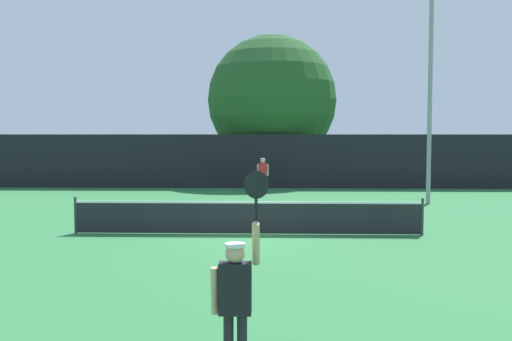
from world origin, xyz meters
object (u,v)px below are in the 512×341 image
Objects in this scene: light_pole at (430,79)px; player_receiving at (263,172)px; large_tree at (272,100)px; player_serving at (236,290)px; parked_car_near at (224,168)px; parked_car_mid at (413,166)px; tennis_ball at (255,223)px.

player_receiving is at bearing 148.51° from light_pole.
player_receiving is at bearing -93.81° from large_tree.
player_serving is 28.41m from large_tree.
light_pole is at bearing -50.55° from parked_car_near.
parked_car_mid is (9.39, 4.11, -4.14)m from large_tree.
tennis_ball is (-0.18, 11.84, -1.06)m from player_serving.
large_tree is at bearing -26.86° from parked_car_near.
player_serving is 0.27× the size of light_pole.
player_serving is at bearing 90.33° from player_receiving.
tennis_ball is at bearing -140.77° from light_pole.
player_serving is 0.58× the size of parked_car_mid.
player_serving reaches higher than parked_car_mid.
parked_car_near is at bearing -71.73° from player_receiving.
player_serving is at bearing -90.60° from large_tree.
light_pole is 1.05× the size of large_tree.
large_tree reaches higher than player_receiving.
light_pole reaches higher than parked_car_mid.
parked_car_near is (-2.74, 29.77, -0.32)m from player_serving.
large_tree reaches higher than player_serving.
player_receiving is 0.19× the size of light_pole.
parked_car_mid is at bearing 23.62° from large_tree.
large_tree is at bearing 121.79° from light_pole.
player_serving is at bearing -89.12° from tennis_ball.
light_pole is at bearing 39.23° from tennis_ball.
large_tree is at bearing 88.33° from tennis_ball.
player_receiving is 0.19× the size of large_tree.
parked_car_near is (-2.62, 7.92, -0.27)m from player_receiving.
player_serving is 21.85m from player_receiving.
player_serving is 0.29× the size of large_tree.
light_pole reaches higher than large_tree.
player_serving reaches higher than tennis_ball.
large_tree is (0.48, 16.30, 4.88)m from tennis_ball.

